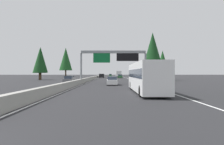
# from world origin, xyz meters

# --- Properties ---
(ground_plane) EXTENTS (320.00, 320.00, 0.00)m
(ground_plane) POSITION_xyz_m (60.00, 0.00, 0.00)
(ground_plane) COLOR #262628
(median_barrier) EXTENTS (180.00, 0.56, 0.90)m
(median_barrier) POSITION_xyz_m (80.00, 0.30, 0.45)
(median_barrier) COLOR #9E9B93
(median_barrier) RESTS_ON ground
(shoulder_stripe_right) EXTENTS (160.00, 0.16, 0.01)m
(shoulder_stripe_right) POSITION_xyz_m (70.00, -11.52, 0.01)
(shoulder_stripe_right) COLOR silver
(shoulder_stripe_right) RESTS_ON ground
(shoulder_stripe_median) EXTENTS (160.00, 0.16, 0.01)m
(shoulder_stripe_median) POSITION_xyz_m (70.00, -0.25, 0.01)
(shoulder_stripe_median) COLOR silver
(shoulder_stripe_median) RESTS_ON ground
(sign_gantry_overhead) EXTENTS (0.50, 12.68, 6.32)m
(sign_gantry_overhead) POSITION_xyz_m (33.27, -6.04, 5.03)
(sign_gantry_overhead) COLOR gray
(sign_gantry_overhead) RESTS_ON ground
(bus_mid_left) EXTENTS (11.50, 2.55, 3.10)m
(bus_mid_left) POSITION_xyz_m (16.31, -9.04, 1.72)
(bus_mid_left) COLOR white
(bus_mid_left) RESTS_ON ground
(sedan_distant_a) EXTENTS (4.40, 1.80, 1.47)m
(sedan_distant_a) POSITION_xyz_m (29.48, -5.59, 0.68)
(sedan_distant_a) COLOR white
(sedan_distant_a) RESTS_ON ground
(sedan_far_center) EXTENTS (4.40, 1.80, 1.47)m
(sedan_far_center) POSITION_xyz_m (75.66, -9.12, 0.68)
(sedan_far_center) COLOR #2D6B38
(sedan_far_center) RESTS_ON ground
(minivan_far_left) EXTENTS (5.00, 1.95, 1.69)m
(minivan_far_left) POSITION_xyz_m (78.55, -1.61, 0.95)
(minivan_far_left) COLOR black
(minivan_far_left) RESTS_ON ground
(box_truck_mid_right) EXTENTS (8.50, 2.40, 2.95)m
(box_truck_mid_right) POSITION_xyz_m (90.88, -9.18, 1.61)
(box_truck_mid_right) COLOR white
(box_truck_mid_right) RESTS_ON ground
(sedan_mid_center) EXTENTS (4.40, 1.80, 1.47)m
(sedan_mid_center) POSITION_xyz_m (113.06, -5.18, 0.68)
(sedan_mid_center) COLOR #2D6B38
(sedan_mid_center) RESTS_ON ground
(oncoming_near) EXTENTS (4.40, 1.80, 1.47)m
(oncoming_near) POSITION_xyz_m (35.49, 2.98, 0.68)
(oncoming_near) COLOR slate
(oncoming_near) RESTS_ON ground
(conifer_right_near) EXTENTS (5.72, 5.72, 12.99)m
(conifer_right_near) POSITION_xyz_m (48.92, -16.71, 7.90)
(conifer_right_near) COLOR #4C3823
(conifer_right_near) RESTS_ON ground
(conifer_right_mid) EXTENTS (4.09, 4.09, 9.30)m
(conifer_right_mid) POSITION_xyz_m (59.52, -22.15, 5.65)
(conifer_right_mid) COLOR #4C3823
(conifer_right_mid) RESTS_ON ground
(conifer_left_near) EXTENTS (4.11, 4.11, 9.34)m
(conifer_left_near) POSITION_xyz_m (55.16, 15.95, 5.67)
(conifer_left_near) COLOR #4C3823
(conifer_left_near) RESTS_ON ground
(conifer_left_mid) EXTENTS (4.32, 4.32, 9.81)m
(conifer_left_mid) POSITION_xyz_m (54.99, 15.66, 5.96)
(conifer_left_mid) COLOR #4C3823
(conifer_left_mid) RESTS_ON ground
(conifer_left_far) EXTENTS (6.90, 6.90, 15.69)m
(conifer_left_far) POSITION_xyz_m (102.71, 18.84, 9.55)
(conifer_left_far) COLOR #4C3823
(conifer_left_far) RESTS_ON ground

